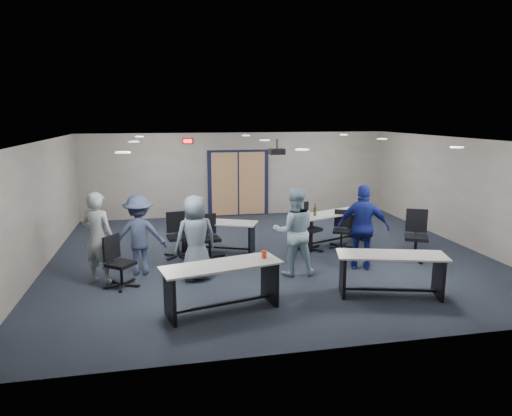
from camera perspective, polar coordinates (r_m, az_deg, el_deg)
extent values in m
plane|color=#1C212D|center=(10.89, 1.62, -5.86)|extent=(10.00, 10.00, 0.00)
cube|color=gray|center=(14.93, -2.26, 4.22)|extent=(10.00, 0.04, 2.70)
cube|color=gray|center=(6.38, 10.88, -6.08)|extent=(10.00, 0.04, 2.70)
cube|color=gray|center=(10.63, -25.62, 0.07)|extent=(0.04, 9.00, 2.70)
cube|color=gray|center=(12.65, 24.31, 1.86)|extent=(0.04, 9.00, 2.70)
cube|color=silver|center=(10.40, 1.70, 8.48)|extent=(10.00, 9.00, 0.04)
cube|color=black|center=(14.94, -2.23, 3.07)|extent=(2.00, 0.06, 2.20)
cube|color=tan|center=(14.85, -3.94, 3.00)|extent=(0.85, 0.04, 2.05)
cube|color=tan|center=(15.00, -0.52, 3.11)|extent=(0.85, 0.04, 2.05)
cube|color=black|center=(14.61, -8.54, 8.28)|extent=(0.32, 0.05, 0.18)
cube|color=#FF0C0C|center=(14.58, -8.53, 8.27)|extent=(0.26, 0.02, 0.12)
cylinder|color=black|center=(10.96, 2.64, 8.01)|extent=(0.04, 0.04, 0.24)
cube|color=black|center=(10.98, 2.63, 7.07)|extent=(0.35, 0.30, 0.14)
cylinder|color=black|center=(10.83, 2.83, 7.01)|extent=(0.08, 0.03, 0.08)
cube|color=#B3B1A9|center=(7.68, -4.31, -7.14)|extent=(2.12, 1.13, 0.03)
cube|color=black|center=(7.58, -10.74, -10.89)|extent=(0.20, 0.61, 0.79)
cube|color=black|center=(8.16, 1.71, -9.03)|extent=(0.20, 0.61, 0.79)
cube|color=black|center=(7.93, -4.23, -11.87)|extent=(1.76, 0.47, 0.04)
cylinder|color=red|center=(7.95, 1.01, -5.82)|extent=(0.09, 0.09, 0.13)
cube|color=#B3B1A9|center=(8.65, 16.59, -5.67)|extent=(2.04, 1.14, 0.03)
cube|color=black|center=(8.63, 10.78, -8.18)|extent=(0.21, 0.59, 0.75)
cube|color=black|center=(8.99, 21.86, -8.00)|extent=(0.21, 0.59, 0.75)
cube|color=black|center=(8.86, 16.34, -9.76)|extent=(1.68, 0.51, 0.04)
cube|color=#B3B1A9|center=(10.98, -4.73, -1.79)|extent=(1.93, 1.28, 0.03)
cube|color=black|center=(11.31, -8.69, -3.42)|extent=(0.26, 0.54, 0.72)
cube|color=black|center=(10.88, -0.55, -3.90)|extent=(0.26, 0.54, 0.72)
cube|color=black|center=(11.14, -4.68, -4.94)|extent=(1.53, 0.68, 0.04)
cube|color=#B3B1A9|center=(11.74, 9.43, -0.69)|extent=(2.11, 1.36, 0.03)
cube|color=black|center=(11.26, 6.00, -3.25)|extent=(0.28, 0.59, 0.78)
cube|color=black|center=(12.43, 12.41, -2.04)|extent=(0.28, 0.59, 0.78)
cube|color=black|center=(11.90, 9.32, -3.92)|extent=(1.68, 0.71, 0.04)
imported|color=gray|center=(9.39, -19.13, -3.55)|extent=(0.79, 0.69, 1.83)
imported|color=slate|center=(9.16, -7.56, -3.71)|extent=(0.95, 0.74, 1.72)
imported|color=#A4C6D9|center=(9.38, 4.80, -2.94)|extent=(0.96, 0.78, 1.83)
imported|color=navy|center=(9.95, 13.24, -2.38)|extent=(1.16, 0.82, 1.83)
imported|color=#374263|center=(9.71, -14.37, -3.26)|extent=(1.13, 0.71, 1.67)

